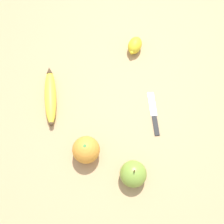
# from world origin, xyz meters

# --- Properties ---
(ground_plane) EXTENTS (3.00, 3.00, 0.00)m
(ground_plane) POSITION_xyz_m (0.00, 0.00, 0.00)
(ground_plane) COLOR tan
(banana) EXTENTS (0.10, 0.22, 0.04)m
(banana) POSITION_xyz_m (0.18, 0.02, 0.02)
(banana) COLOR yellow
(banana) RESTS_ON ground_plane
(orange) EXTENTS (0.09, 0.09, 0.09)m
(orange) POSITION_xyz_m (0.02, 0.19, 0.04)
(orange) COLOR orange
(orange) RESTS_ON ground_plane
(apple) EXTENTS (0.08, 0.08, 0.09)m
(apple) POSITION_xyz_m (-0.14, 0.24, 0.04)
(apple) COLOR olive
(apple) RESTS_ON ground_plane
(lemon) EXTENTS (0.06, 0.08, 0.05)m
(lemon) POSITION_xyz_m (-0.09, -0.24, 0.03)
(lemon) COLOR yellow
(lemon) RESTS_ON ground_plane
(paring_knife) EXTENTS (0.06, 0.16, 0.01)m
(paring_knife) POSITION_xyz_m (-0.19, 0.03, 0.00)
(paring_knife) COLOR silver
(paring_knife) RESTS_ON ground_plane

